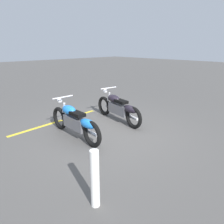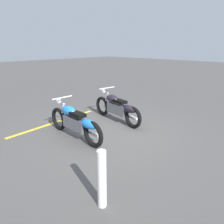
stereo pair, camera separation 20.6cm
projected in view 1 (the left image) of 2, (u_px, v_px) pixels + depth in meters
ground_plane at (107, 132)px, 5.98m from camera, size 60.00×60.00×0.00m
motorcycle_bright_foreground at (75, 121)px, 5.46m from camera, size 2.23×0.62×1.04m
motorcycle_dark_foreground at (119, 108)px, 6.65m from camera, size 2.22×0.62×1.04m
bollard_post at (95, 179)px, 3.09m from camera, size 0.14×0.14×0.95m
parking_stripe_near at (57, 122)px, 6.76m from camera, size 0.36×3.20×0.01m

